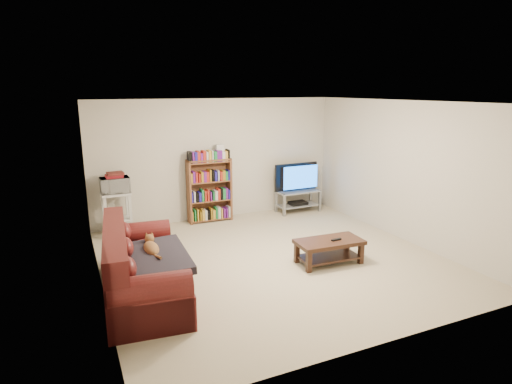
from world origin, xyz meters
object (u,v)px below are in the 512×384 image
tv_stand (298,197)px  bookshelf (209,189)px  sofa (138,272)px  coffee_table (329,247)px

tv_stand → bookshelf: 1.96m
sofa → bookshelf: (1.84, 2.66, 0.33)m
tv_stand → bookshelf: (-1.93, 0.15, 0.33)m
sofa → bookshelf: size_ratio=1.78×
tv_stand → coffee_table: bearing=-111.2°
coffee_table → bookshelf: (-0.97, 2.78, 0.39)m
tv_stand → sofa: bearing=-147.4°
bookshelf → tv_stand: bearing=-3.5°
tv_stand → bookshelf: size_ratio=0.75×
sofa → coffee_table: 2.81m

